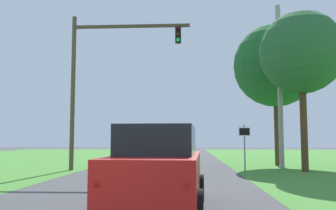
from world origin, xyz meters
TOP-DOWN VIEW (x-y plane):
  - ground_plane at (0.00, 9.03)m, footprint 120.00×120.00m
  - red_suv_near at (0.92, 4.62)m, footprint 2.34×4.83m
  - pickup_truck_lead at (-0.51, 12.67)m, footprint 2.39×5.57m
  - traffic_light at (-3.21, 15.56)m, footprint 6.63×0.40m
  - keep_moving_sign at (4.51, 14.80)m, footprint 0.60×0.09m
  - oak_tree_right at (7.66, 15.25)m, footprint 4.41×4.41m
  - utility_pole_right at (6.93, 17.06)m, footprint 0.28×0.28m
  - extra_tree_1 at (7.39, 19.95)m, footprint 5.48×5.48m

SIDE VIEW (x-z plane):
  - ground_plane at x=0.00m, z-range 0.00..0.00m
  - pickup_truck_lead at x=-0.51m, z-range 0.03..1.91m
  - red_suv_near at x=0.92m, z-range 0.04..2.06m
  - keep_moving_sign at x=4.51m, z-range 0.34..2.76m
  - utility_pole_right at x=6.93m, z-range 0.00..9.55m
  - traffic_light at x=-3.21m, z-range 1.25..9.82m
  - oak_tree_right at x=7.66m, z-range 2.01..10.50m
  - extra_tree_1 at x=7.39m, z-range 1.88..11.15m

